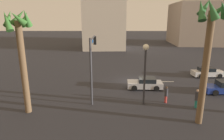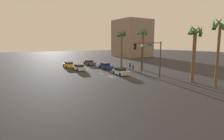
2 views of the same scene
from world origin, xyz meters
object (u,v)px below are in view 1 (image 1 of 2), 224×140
at_px(streetlamp, 145,63).
at_px(pedestrian_1, 197,98).
at_px(car_1, 145,83).
at_px(traffic_signal, 93,56).
at_px(pedestrian_0, 166,94).
at_px(palm_tree_2, 20,42).
at_px(car_3, 207,72).
at_px(building_1, 196,24).
at_px(palm_tree_1, 209,40).

relative_size(streetlamp, pedestrian_1, 3.26).
bearing_deg(car_1, traffic_signal, 22.97).
relative_size(pedestrian_0, palm_tree_2, 0.19).
relative_size(traffic_signal, pedestrian_1, 3.56).
height_order(car_3, streetlamp, streetlamp).
height_order(car_1, building_1, building_1).
distance_m(car_3, streetlamp, 14.31).
relative_size(car_1, car_3, 0.96).
xyz_separation_m(car_1, palm_tree_2, (11.20, 6.03, 5.50)).
bearing_deg(car_3, streetlamp, 41.76).
xyz_separation_m(traffic_signal, palm_tree_2, (5.39, 3.57, 1.77)).
bearing_deg(palm_tree_1, palm_tree_2, -6.86).
height_order(car_1, car_3, car_3).
xyz_separation_m(streetlamp, building_1, (-23.64, -47.16, 2.34)).
height_order(car_1, traffic_signal, traffic_signal).
bearing_deg(palm_tree_2, pedestrian_1, -176.26).
bearing_deg(pedestrian_1, car_3, -119.48).
distance_m(car_3, palm_tree_1, 15.38).
relative_size(streetlamp, building_1, 0.33).
height_order(car_1, pedestrian_1, pedestrian_1).
relative_size(pedestrian_0, building_1, 0.10).
bearing_deg(palm_tree_1, traffic_signal, -30.94).
distance_m(car_1, palm_tree_2, 13.86).
xyz_separation_m(car_1, traffic_signal, (5.81, 2.46, 3.72)).
distance_m(streetlamp, palm_tree_1, 5.65).
bearing_deg(building_1, streetlamp, 66.28).
bearing_deg(car_3, car_1, 27.12).
height_order(streetlamp, pedestrian_1, streetlamp).
bearing_deg(pedestrian_0, traffic_signal, -11.94).
relative_size(pedestrian_0, palm_tree_1, 0.18).
xyz_separation_m(car_3, pedestrian_0, (8.14, 8.87, 0.26)).
relative_size(pedestrian_1, palm_tree_2, 0.20).
distance_m(streetlamp, pedestrian_1, 5.73).
relative_size(car_1, streetlamp, 0.71).
height_order(car_3, palm_tree_1, palm_tree_1).
distance_m(car_3, building_1, 40.59).
bearing_deg(streetlamp, palm_tree_1, 138.56).
bearing_deg(streetlamp, car_1, -100.68).
xyz_separation_m(streetlamp, palm_tree_2, (10.37, 1.67, 2.03)).
bearing_deg(palm_tree_2, traffic_signal, -146.46).
height_order(car_1, pedestrian_0, pedestrian_0).
relative_size(car_1, building_1, 0.24).
bearing_deg(traffic_signal, palm_tree_1, 149.06).
relative_size(traffic_signal, streetlamp, 1.09).
bearing_deg(traffic_signal, building_1, -122.31).
relative_size(streetlamp, pedestrian_0, 3.49).
bearing_deg(car_3, building_1, -109.30).
height_order(pedestrian_0, pedestrian_1, pedestrian_1).
height_order(traffic_signal, palm_tree_2, palm_tree_2).
distance_m(palm_tree_1, palm_tree_2, 14.31).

